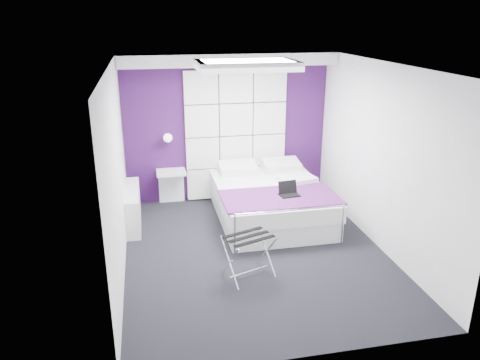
% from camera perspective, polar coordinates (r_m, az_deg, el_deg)
% --- Properties ---
extents(floor, '(4.40, 4.40, 0.00)m').
position_cam_1_polar(floor, '(6.73, 1.84, -8.78)').
color(floor, black).
rests_on(floor, ground).
extents(ceiling, '(4.40, 4.40, 0.00)m').
position_cam_1_polar(ceiling, '(5.95, 2.11, 13.84)').
color(ceiling, white).
rests_on(ceiling, wall_back).
extents(wall_back, '(3.60, 0.00, 3.60)m').
position_cam_1_polar(wall_back, '(8.30, -1.60, 6.36)').
color(wall_back, white).
rests_on(wall_back, floor).
extents(wall_left, '(0.00, 4.40, 4.40)m').
position_cam_1_polar(wall_left, '(6.07, -14.80, 0.73)').
color(wall_left, white).
rests_on(wall_left, floor).
extents(wall_right, '(0.00, 4.40, 4.40)m').
position_cam_1_polar(wall_right, '(6.85, 16.78, 2.68)').
color(wall_right, white).
rests_on(wall_right, floor).
extents(accent_wall, '(3.58, 0.02, 2.58)m').
position_cam_1_polar(accent_wall, '(8.29, -1.59, 6.35)').
color(accent_wall, '#350F43').
rests_on(accent_wall, wall_back).
extents(soffit, '(3.58, 0.50, 0.20)m').
position_cam_1_polar(soffit, '(7.86, -1.35, 14.50)').
color(soffit, white).
rests_on(soffit, wall_back).
extents(headboard, '(1.80, 0.08, 2.30)m').
position_cam_1_polar(headboard, '(8.30, -0.49, 5.45)').
color(headboard, white).
rests_on(headboard, wall_back).
extents(skylight, '(1.36, 0.86, 0.12)m').
position_cam_1_polar(skylight, '(6.54, 0.83, 13.92)').
color(skylight, white).
rests_on(skylight, ceiling).
extents(wall_lamp, '(0.15, 0.15, 0.15)m').
position_cam_1_polar(wall_lamp, '(8.07, -8.81, 5.17)').
color(wall_lamp, white).
rests_on(wall_lamp, wall_back).
extents(radiator, '(0.22, 1.20, 0.60)m').
position_cam_1_polar(radiator, '(7.63, -12.93, -3.24)').
color(radiator, white).
rests_on(radiator, floor).
extents(bed, '(1.76, 2.13, 0.74)m').
position_cam_1_polar(bed, '(7.66, 3.71, -2.55)').
color(bed, white).
rests_on(bed, floor).
extents(nightstand, '(0.50, 0.39, 0.06)m').
position_cam_1_polar(nightstand, '(8.20, -8.40, 0.97)').
color(nightstand, white).
rests_on(nightstand, wall_back).
extents(luggage_rack, '(0.58, 0.43, 0.57)m').
position_cam_1_polar(luggage_rack, '(6.03, 1.06, -9.27)').
color(luggage_rack, silver).
rests_on(luggage_rack, floor).
extents(laptop, '(0.29, 0.21, 0.21)m').
position_cam_1_polar(laptop, '(7.14, 5.95, -1.40)').
color(laptop, black).
rests_on(laptop, bed).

